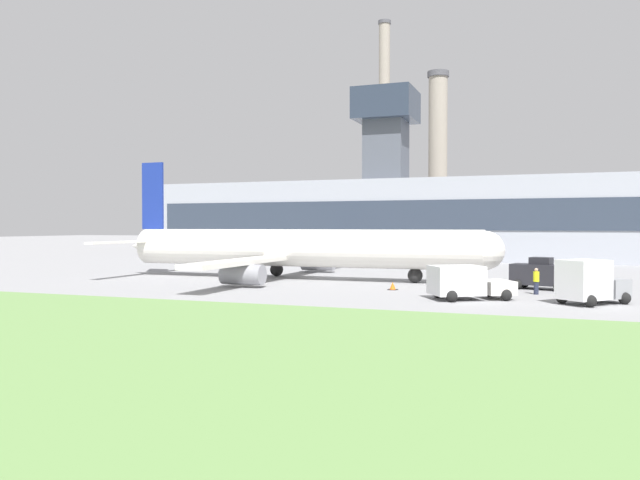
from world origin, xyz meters
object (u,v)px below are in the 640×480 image
at_px(airplane, 294,249).
at_px(ground_crew_person, 536,281).
at_px(pushback_tug, 541,275).
at_px(fuel_truck, 590,283).
at_px(baggage_truck, 465,283).

relative_size(airplane, ground_crew_person, 19.44).
xyz_separation_m(airplane, pushback_tug, (19.80, -1.95, -1.52)).
relative_size(airplane, pushback_tug, 7.75).
height_order(fuel_truck, ground_crew_person, fuel_truck).
bearing_deg(pushback_tug, ground_crew_person, -94.09).
height_order(pushback_tug, baggage_truck, pushback_tug).
distance_m(pushback_tug, fuel_truck, 8.34).
bearing_deg(ground_crew_person, pushback_tug, 85.91).
bearing_deg(airplane, pushback_tug, -5.63).
relative_size(pushback_tug, fuel_truck, 0.98).
distance_m(pushback_tug, ground_crew_person, 3.52).
xyz_separation_m(airplane, ground_crew_person, (19.55, -5.46, -1.67)).
bearing_deg(airplane, ground_crew_person, -15.61).
bearing_deg(ground_crew_person, fuel_truck, -55.64).
relative_size(fuel_truck, ground_crew_person, 2.56).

